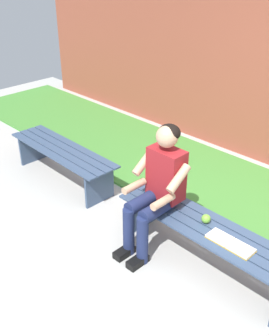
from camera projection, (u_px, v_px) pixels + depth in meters
The scene contains 7 objects.
ground_plane at pixel (47, 260), 3.78m from camera, with size 10.00×7.00×0.04m, color #B2B2AD.
grass_strip at pixel (191, 175), 5.12m from camera, with size 9.00×1.66×0.03m, color #478C38.
bench_near at pixel (206, 235), 3.55m from camera, with size 1.83×0.47×0.43m.
bench_far at pixel (63, 156), 4.90m from camera, with size 1.65×0.47×0.43m.
person_seated at pixel (157, 185), 3.64m from camera, with size 0.50×0.69×1.24m.
apple at pixel (206, 219), 3.53m from camera, with size 0.08×0.08×0.08m, color #72B738.
book_open at pixel (230, 243), 3.29m from camera, with size 0.41×0.16×0.02m.
Camera 1 is at (-1.54, 2.43, 2.59)m, focal length 42.53 mm.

